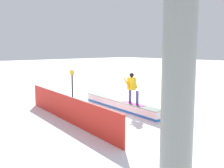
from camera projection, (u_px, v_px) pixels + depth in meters
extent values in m
plane|color=white|center=(120.00, 110.00, 14.21)|extent=(120.00, 120.00, 0.00)
cube|color=white|center=(120.00, 106.00, 14.18)|extent=(5.96, 1.31, 0.49)
cube|color=blue|center=(120.00, 108.00, 14.19)|extent=(5.97, 1.32, 0.12)
cube|color=gray|center=(120.00, 101.00, 14.14)|extent=(5.97, 1.37, 0.04)
cube|color=#BA1B8E|center=(133.00, 104.00, 13.24)|extent=(1.52, 0.49, 0.01)
cylinder|color=#494F93|center=(130.00, 96.00, 13.43)|extent=(0.16, 0.16, 0.66)
cylinder|color=#494F93|center=(137.00, 98.00, 12.97)|extent=(0.16, 0.16, 0.66)
cube|color=yellow|center=(132.00, 84.00, 13.25)|extent=(0.43, 0.29, 0.62)
sphere|color=black|center=(132.00, 75.00, 13.20)|extent=(0.22, 0.22, 0.22)
cylinder|color=yellow|center=(127.00, 83.00, 13.30)|extent=(0.45, 0.15, 0.46)
cylinder|color=yellow|center=(135.00, 83.00, 13.26)|extent=(0.27, 0.13, 0.55)
cube|color=red|center=(67.00, 109.00, 11.97)|extent=(8.33, 1.20, 1.17)
cylinder|color=#262628|center=(72.00, 87.00, 17.28)|extent=(0.10, 0.10, 1.55)
cube|color=yellow|center=(72.00, 72.00, 17.15)|extent=(0.40, 0.04, 0.30)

